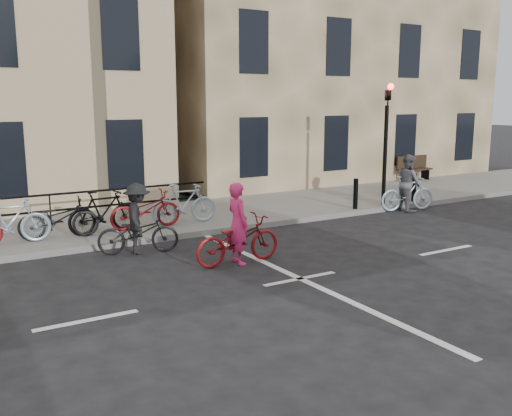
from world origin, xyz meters
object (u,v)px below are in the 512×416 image
traffic_light (386,129)px  cyclist_grey (408,188)px  bench (413,167)px  cyclist_pink (238,236)px  cyclist_dark (138,226)px

traffic_light → cyclist_grey: (0.46, -0.54, -1.76)m
traffic_light → bench: bearing=35.2°
traffic_light → cyclist_pink: traffic_light is taller
cyclist_dark → cyclist_grey: bearing=-70.2°
cyclist_pink → cyclist_grey: bearing=-72.4°
traffic_light → cyclist_dark: size_ratio=2.11×
cyclist_dark → traffic_light: bearing=-66.3°
bench → cyclist_grey: cyclist_grey is taller
cyclist_pink → cyclist_grey: 7.52m
traffic_light → cyclist_dark: 8.44m
bench → cyclist_grey: bearing=-137.8°
traffic_light → bench: size_ratio=2.44×
traffic_light → cyclist_grey: 1.90m
traffic_light → cyclist_pink: size_ratio=2.05×
bench → cyclist_pink: cyclist_pink is taller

